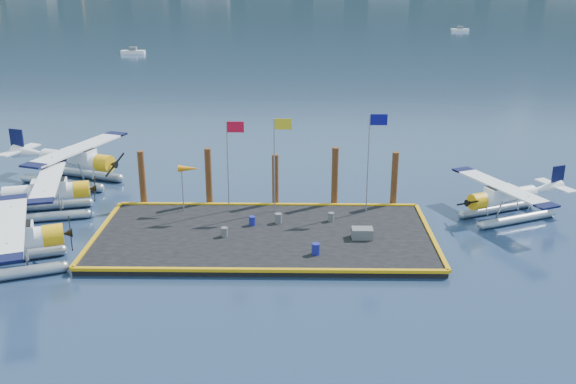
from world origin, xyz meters
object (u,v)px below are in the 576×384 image
(drum_1, at_px, (316,249))
(drum_5, at_px, (278,218))
(drum_3, at_px, (224,232))
(flagpole_red, at_px, (231,152))
(piling_4, at_px, (394,181))
(drum_4, at_px, (331,217))
(piling_2, at_px, (275,182))
(piling_3, at_px, (335,179))
(windsock, at_px, (189,170))
(crate, at_px, (362,233))
(drum_0, at_px, (252,221))
(flagpole_blue, at_px, (372,148))
(seaplane_d, at_px, (504,199))
(seaplane_b, at_px, (44,195))
(seaplane_a, at_px, (4,245))
(flagpole_yellow, at_px, (277,151))
(piling_0, at_px, (142,180))
(seaplane_c, at_px, (75,162))
(piling_1, at_px, (209,179))

(drum_1, height_order, drum_5, drum_1)
(drum_3, xyz_separation_m, flagpole_red, (0.04, 4.30, 3.71))
(piling_4, bearing_deg, drum_4, -142.95)
(piling_2, distance_m, piling_3, 4.01)
(piling_4, bearing_deg, windsock, -173.25)
(drum_1, bearing_deg, crate, 39.94)
(drum_0, relative_size, windsock, 0.18)
(flagpole_blue, height_order, piling_2, flagpole_blue)
(seaplane_d, bearing_deg, drum_0, 74.39)
(seaplane_b, bearing_deg, piling_4, 79.64)
(seaplane_a, bearing_deg, windsock, 112.87)
(seaplane_b, distance_m, drum_1, 18.93)
(seaplane_d, bearing_deg, flagpole_yellow, 65.69)
(drum_0, distance_m, piling_0, 8.80)
(seaplane_d, distance_m, piling_2, 15.04)
(crate, distance_m, windsock, 11.98)
(drum_3, bearing_deg, drum_5, 35.15)
(drum_0, bearing_deg, piling_3, 37.51)
(drum_5, xyz_separation_m, windsock, (-5.83, 2.09, 2.52))
(drum_4, height_order, drum_5, drum_5)
(seaplane_c, bearing_deg, drum_1, 72.27)
(windsock, bearing_deg, flagpole_blue, -0.00)
(drum_1, relative_size, flagpole_blue, 0.10)
(seaplane_d, height_order, piling_1, piling_1)
(drum_4, bearing_deg, piling_3, 83.47)
(seaplane_d, height_order, flagpole_red, flagpole_red)
(piling_3, bearing_deg, crate, -77.49)
(drum_3, bearing_deg, seaplane_d, 13.35)
(flagpole_red, bearing_deg, piling_2, 29.80)
(seaplane_d, relative_size, drum_1, 13.02)
(drum_3, relative_size, drum_4, 1.03)
(seaplane_d, xyz_separation_m, flagpole_yellow, (-14.73, 0.09, 3.17))
(drum_1, distance_m, piling_2, 8.80)
(flagpole_yellow, distance_m, piling_2, 3.07)
(drum_5, height_order, piling_4, piling_4)
(seaplane_a, height_order, piling_3, piling_3)
(seaplane_b, relative_size, piling_3, 2.21)
(seaplane_b, relative_size, piling_4, 2.37)
(drum_1, xyz_separation_m, piling_2, (-2.53, 8.35, 1.18))
(seaplane_a, relative_size, piling_4, 2.47)
(drum_4, distance_m, flagpole_blue, 5.06)
(seaplane_b, xyz_separation_m, piling_4, (23.14, 1.61, 0.53))
(piling_1, bearing_deg, drum_3, -74.22)
(drum_3, distance_m, flagpole_red, 5.68)
(drum_3, xyz_separation_m, piling_3, (6.83, 5.90, 1.47))
(flagpole_yellow, relative_size, piling_1, 1.48)
(drum_0, xyz_separation_m, flagpole_blue, (7.50, 2.47, 4.00))
(flagpole_blue, bearing_deg, piling_0, 173.99)
(seaplane_a, relative_size, piling_1, 2.35)
(drum_4, xyz_separation_m, flagpole_blue, (2.57, 1.71, 4.01))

